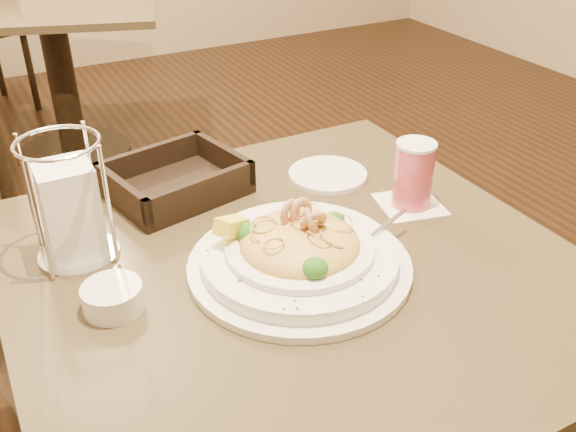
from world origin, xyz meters
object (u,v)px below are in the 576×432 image
drink_glass (413,175)px  napkin_caddy (70,209)px  main_table (293,365)px  pasta_bowl (299,252)px  butter_ramekin (113,297)px  side_plate (328,175)px  bread_basket (176,183)px  background_table (57,52)px

drink_glass → napkin_caddy: (-0.59, 0.13, 0.03)m
main_table → pasta_bowl: pasta_bowl is taller
napkin_caddy → butter_ramekin: 0.18m
drink_glass → butter_ramekin: (-0.58, -0.04, -0.04)m
main_table → butter_ramekin: 0.38m
main_table → pasta_bowl: (-0.00, -0.02, 0.26)m
napkin_caddy → side_plate: 0.52m
drink_glass → napkin_caddy: napkin_caddy is taller
bread_basket → main_table: bearing=-74.3°
background_table → bread_basket: bearing=-92.8°
side_plate → butter_ramekin: butter_ramekin is taller
napkin_caddy → butter_ramekin: (0.01, -0.16, -0.07)m
pasta_bowl → drink_glass: (0.29, 0.08, 0.03)m
background_table → napkin_caddy: napkin_caddy is taller
pasta_bowl → drink_glass: bearing=15.7°
napkin_caddy → drink_glass: bearing=-12.2°
background_table → butter_ramekin: butter_ramekin is taller
pasta_bowl → drink_glass: size_ratio=2.93×
drink_glass → butter_ramekin: 0.58m
pasta_bowl → butter_ramekin: size_ratio=4.44×
main_table → drink_glass: drink_glass is taller
napkin_caddy → butter_ramekin: napkin_caddy is taller
bread_basket → napkin_caddy: size_ratio=1.31×
drink_glass → background_table: bearing=97.7°
pasta_bowl → napkin_caddy: size_ratio=1.89×
main_table → bread_basket: bearing=105.7°
bread_basket → butter_ramekin: 0.35m
side_plate → butter_ramekin: 0.54m
background_table → butter_ramekin: 2.18m
napkin_caddy → side_plate: size_ratio=1.32×
main_table → drink_glass: (0.29, 0.06, 0.29)m
main_table → napkin_caddy: napkin_caddy is taller
bread_basket → side_plate: size_ratio=1.73×
background_table → butter_ramekin: (-0.29, -2.14, 0.25)m
background_table → bread_basket: (-0.09, -1.85, 0.25)m
background_table → drink_glass: 2.15m
butter_ramekin → napkin_caddy: bearing=95.0°
main_table → side_plate: size_ratio=5.60×
main_table → pasta_bowl: size_ratio=2.25×
background_table → napkin_caddy: 2.03m
butter_ramekin → main_table: bearing=-5.0°
main_table → background_table: 2.17m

